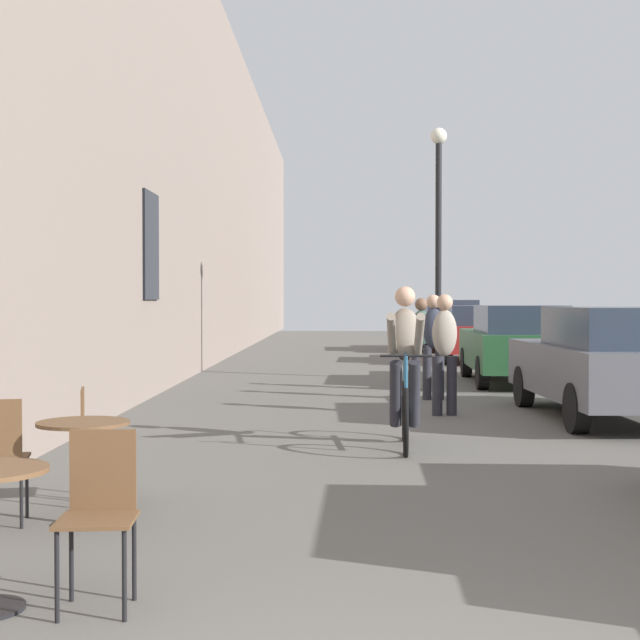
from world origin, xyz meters
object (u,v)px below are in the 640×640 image
Objects in this scene: cafe_chair_near_toward_street at (100,505)px; parked_car_fourth at (475,333)px; cafe_chair_mid_toward_wall at (97,437)px; pedestrian_mid at (433,341)px; parked_car_second at (610,361)px; parked_car_third at (516,343)px; cyclist_on_bicycle at (405,370)px; street_lamp at (438,220)px; pedestrian_far at (421,339)px; cafe_table_mid at (83,450)px; pedestrian_near at (445,347)px; parked_car_fifth at (446,324)px.

parked_car_fourth reaches higher than cafe_chair_near_toward_street.
cafe_chair_mid_toward_wall is 0.22× the size of parked_car_fourth.
parked_car_second is at bearing -49.69° from pedestrian_mid.
parked_car_third reaches higher than cafe_chair_near_toward_street.
cyclist_on_bicycle is 0.36× the size of street_lamp.
cafe_chair_mid_toward_wall is 0.54× the size of pedestrian_mid.
parked_car_second is (2.11, -3.87, -0.13)m from pedestrian_far.
cyclist_on_bicycle is at bearing -101.38° from parked_car_fourth.
pedestrian_mid is (3.26, 8.16, 0.41)m from cafe_table_mid.
pedestrian_near is at bearing -89.84° from pedestrian_far.
cafe_table_mid is at bearing -108.40° from pedestrian_far.
pedestrian_mid is at bearing 88.45° from pedestrian_near.
pedestrian_mid is at bearing 130.31° from parked_car_second.
parked_car_fifth is (5.12, 22.46, 0.29)m from cafe_table_mid.
street_lamp is 1.11× the size of parked_car_fifth.
pedestrian_near is 16.40m from parked_car_fifth.
pedestrian_near is (3.21, 6.18, 0.40)m from cafe_table_mid.
parked_car_second is 16.71m from parked_car_fifth.
parked_car_fifth is at bearing 81.51° from pedestrian_far.
cyclist_on_bicycle reaches higher than parked_car_third.
street_lamp reaches higher than parked_car_fifth.
pedestrian_mid is 9.18m from parked_car_fourth.
parked_car_fifth is at bearing 91.13° from parked_car_fourth.
street_lamp is (0.51, 5.54, 2.18)m from pedestrian_near.
pedestrian_mid reaches higher than cafe_table_mid.
cafe_table_mid is 0.17× the size of parked_car_second.
parked_car_second is (1.59, -5.97, -2.34)m from street_lamp.
pedestrian_mid is at bearing 74.67° from cafe_chair_near_toward_street.
pedestrian_mid is 1.03× the size of pedestrian_far.
parked_car_fourth is at bearing 77.68° from pedestrian_mid.
cafe_chair_near_toward_street is 8.86m from parked_car_second.
cafe_chair_near_toward_street is 24.61m from parked_car_fifth.
cyclist_on_bicycle is 19.10m from parked_car_fifth.
pedestrian_far is at bearing -98.49° from parked_car_fifth.
parked_car_fourth is at bearing 76.09° from cafe_chair_near_toward_street.
parked_car_fourth is at bearing 73.05° from cafe_table_mid.
pedestrian_near is at bearing -111.39° from parked_car_third.
parked_car_second is at bearing 38.05° from cyclist_on_bicycle.
cafe_chair_mid_toward_wall is 22.43m from parked_car_fifth.
pedestrian_near is 2.15m from parked_car_second.
pedestrian_mid is 14.42m from parked_car_fifth.
parked_car_fifth is (-0.19, 16.71, 0.05)m from parked_car_second.
pedestrian_mid reaches higher than pedestrian_near.
cafe_chair_mid_toward_wall is at bearing -103.38° from parked_car_fifth.
pedestrian_near reaches higher than parked_car_third.
parked_car_fifth reaches higher than parked_car_fourth.
parked_car_third is 6.13m from parked_car_fourth.
cyclist_on_bicycle reaches higher than cafe_chair_mid_toward_wall.
street_lamp is at bearing 72.40° from cafe_table_mid.
street_lamp is 11.07m from parked_car_fifth.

